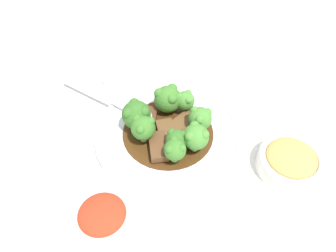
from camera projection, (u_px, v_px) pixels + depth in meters
ground_plane at (168, 137)px, 0.65m from camera, size 4.00×4.00×0.00m
main_plate at (168, 134)px, 0.64m from camera, size 0.29×0.29×0.02m
beef_strip_0 at (156, 146)px, 0.60m from camera, size 0.06×0.07×0.02m
beef_strip_1 at (166, 132)px, 0.63m from camera, size 0.06×0.07×0.01m
beef_strip_2 at (183, 138)px, 0.62m from camera, size 0.06×0.06×0.01m
beef_strip_3 at (185, 121)px, 0.65m from camera, size 0.05×0.07×0.01m
beef_strip_4 at (150, 117)px, 0.65m from camera, size 0.04×0.06×0.01m
broccoli_floret_0 at (175, 150)px, 0.57m from camera, size 0.04×0.04×0.05m
broccoli_floret_1 at (143, 128)px, 0.60m from camera, size 0.05×0.05×0.06m
broccoli_floret_2 at (185, 100)px, 0.65m from camera, size 0.04×0.04×0.05m
broccoli_floret_3 at (136, 114)px, 0.62m from camera, size 0.06×0.06×0.06m
broccoli_floret_4 at (200, 118)px, 0.62m from camera, size 0.05×0.05×0.05m
broccoli_floret_5 at (168, 98)px, 0.65m from camera, size 0.06×0.06×0.06m
broccoli_floret_6 at (196, 137)px, 0.58m from camera, size 0.05×0.05×0.06m
broccoli_floret_7 at (177, 140)px, 0.59m from camera, size 0.04×0.04×0.05m
serving_spoon at (130, 110)px, 0.66m from camera, size 0.24×0.07×0.01m
side_bowl_kimchi at (103, 218)px, 0.51m from camera, size 0.10×0.10×0.05m
side_bowl_appetizer at (290, 161)px, 0.59m from camera, size 0.11×0.11×0.04m
sauce_dish at (117, 78)px, 0.76m from camera, size 0.07×0.07×0.01m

